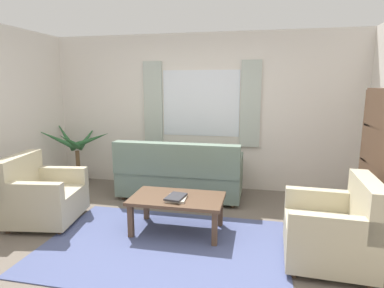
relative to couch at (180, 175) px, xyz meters
The scene contains 11 objects.
ground_plane 1.59m from the couch, 82.33° to the right, with size 6.24×6.24×0.00m, color #6B6056.
wall_back 1.20m from the couch, 74.05° to the left, with size 5.32×0.12×2.60m, color silver.
window_with_curtains 1.27m from the couch, 72.09° to the left, with size 1.98×0.07×1.40m.
area_rug 1.59m from the couch, 82.33° to the right, with size 2.65×1.81×0.01m, color #4C5684.
couch is the anchor object (origin of this frame).
armchair_left 1.97m from the couch, 140.84° to the right, with size 0.94×0.95×0.88m.
armchair_right 2.46m from the couch, 37.62° to the right, with size 0.86×0.87×0.88m.
coffee_table 1.18m from the couch, 77.20° to the right, with size 1.10×0.64×0.44m.
book_stack_on_table 1.27m from the couch, 77.53° to the right, with size 0.24×0.31×0.05m.
potted_plant 1.94m from the couch, behind, with size 1.24×1.18×1.13m.
bookshelf 2.75m from the couch, 18.76° to the right, with size 0.30×0.94×1.72m.
Camera 1 is at (0.98, -3.11, 1.75)m, focal length 29.77 mm.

